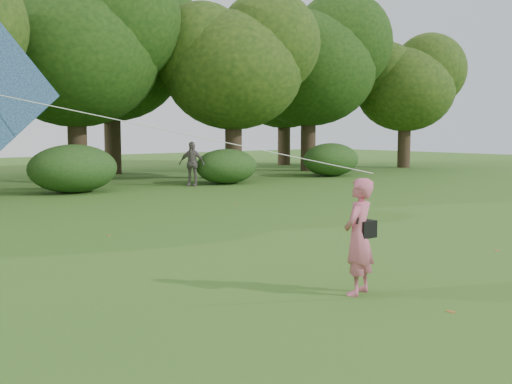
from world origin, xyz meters
TOP-DOWN VIEW (x-y plane):
  - ground at (0.00, 0.00)m, footprint 100.00×100.00m
  - man_kite_flyer at (0.05, 0.64)m, footprint 0.75×0.61m
  - bystander_right at (8.16, 17.43)m, footprint 1.07×1.17m
  - crossbody_bag at (0.17, 0.61)m, footprint 0.43×0.20m
  - fallen_leaves at (0.83, 0.70)m, footprint 10.47×14.56m

SIDE VIEW (x-z plane):
  - ground at x=0.00m, z-range 0.00..0.00m
  - fallen_leaves at x=0.83m, z-range 0.00..0.01m
  - man_kite_flyer at x=0.05m, z-range 0.00..1.76m
  - bystander_right at x=8.16m, z-range 0.00..1.92m
  - crossbody_bag at x=0.17m, z-range 0.64..1.35m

